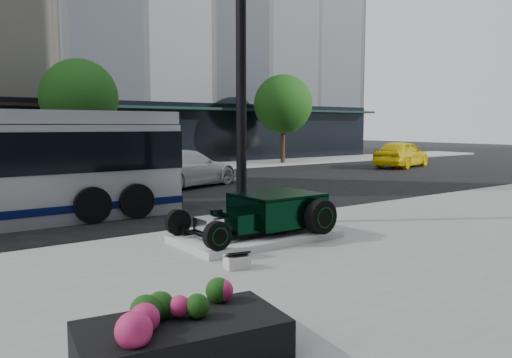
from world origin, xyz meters
TOP-DOWN VIEW (x-y plane):
  - ground at (0.00, 0.00)m, footprint 120.00×120.00m
  - sidewalk_far at (0.00, 14.00)m, footprint 70.00×4.00m
  - street_trees at (1.15, 13.07)m, footprint 29.80×3.80m
  - display_plinth at (-0.46, -3.97)m, footprint 3.40×1.80m
  - hot_rod at (-0.13, -3.97)m, footprint 3.22×2.00m
  - info_plaque at (-1.98, -5.49)m, footprint 0.45×0.37m
  - lamppost at (0.30, -2.29)m, footprint 0.46×0.46m
  - flower_planter at (-4.30, -7.93)m, footprint 2.24×1.36m
  - white_sedan at (3.04, 6.00)m, footprint 5.81×3.95m
  - yellow_taxi at (18.43, 6.98)m, footprint 5.16×3.16m

SIDE VIEW (x-z plane):
  - ground at x=0.00m, z-range 0.00..0.00m
  - sidewalk_far at x=0.00m, z-range 0.00..0.12m
  - display_plinth at x=-0.46m, z-range 0.12..0.27m
  - info_plaque at x=-1.98m, z-range 0.09..0.40m
  - flower_planter at x=-4.30m, z-range 0.03..0.71m
  - hot_rod at x=-0.13m, z-range 0.29..1.10m
  - white_sedan at x=3.04m, z-range 0.00..1.56m
  - yellow_taxi at x=18.43m, z-range 0.00..1.64m
  - street_trees at x=1.15m, z-range 0.92..6.62m
  - lamppost at x=0.30m, z-range -0.20..8.16m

